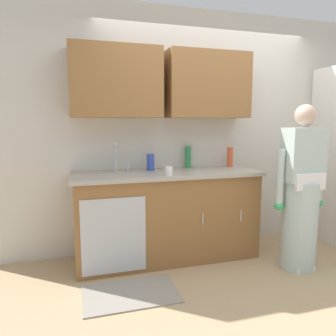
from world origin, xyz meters
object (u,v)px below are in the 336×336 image
Objects in this scene: bottle_soap at (230,157)px; cup_by_sink at (169,171)px; bottle_water_tall at (150,162)px; bottle_dish_liquid at (188,157)px; person_at_sink at (300,200)px; sink at (121,175)px; knife_on_counter at (197,169)px.

cup_by_sink is at bearing -155.80° from bottle_soap.
bottle_water_tall is at bearing -178.50° from bottle_soap.
bottle_soap reaches higher than cup_by_sink.
bottle_dish_liquid reaches higher than cup_by_sink.
person_at_sink is at bearing -64.11° from bottle_soap.
person_at_sink reaches higher than bottle_soap.
bottle_soap is at bearing 7.03° from sink.
cup_by_sink is (-0.36, -0.45, -0.08)m from bottle_dish_liquid.
sink is at bearing -60.87° from knife_on_counter.
bottle_dish_liquid is 0.50m from bottle_soap.
bottle_soap is at bearing 1.50° from bottle_water_tall.
bottle_dish_liquid is 0.59m from cup_by_sink.
cup_by_sink is (0.10, -0.36, -0.05)m from bottle_water_tall.
sink is 2.04× the size of bottle_dish_liquid.
bottle_soap reaches higher than knife_on_counter.
person_at_sink is 1.57m from bottle_water_tall.
cup_by_sink reaches higher than knife_on_counter.
bottle_dish_liquid reaches higher than bottle_water_tall.
sink reaches higher than bottle_water_tall.
sink is at bearing -164.08° from bottle_dish_liquid.
sink is 0.84m from knife_on_counter.
sink reaches higher than cup_by_sink.
knife_on_counter is at bearing 141.52° from person_at_sink.
bottle_dish_liquid is 1.39× the size of bottle_water_tall.
sink is 2.21× the size of bottle_soap.
person_at_sink is at bearing -20.27° from sink.
person_at_sink is at bearing -29.35° from bottle_water_tall.
person_at_sink is at bearing 77.52° from knife_on_counter.
bottle_soap is at bearing 129.99° from knife_on_counter.
bottle_soap is 0.94m from cup_by_sink.
bottle_water_tall reaches higher than knife_on_counter.
cup_by_sink is (0.43, -0.23, 0.06)m from sink.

